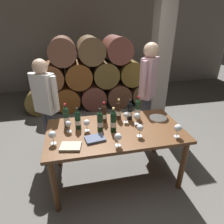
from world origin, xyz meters
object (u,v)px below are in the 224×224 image
object	(u,v)px
wine_glass_0	(126,115)
wine_glass_5	(137,116)
wine_bottle_2	(130,111)
wine_bottle_1	(113,121)
wine_glass_6	(68,124)
wine_glass_7	(52,135)
wine_bottle_5	(78,120)
sommelier_presenting	(148,86)
taster_seated_left	(46,102)
dining_table	(115,136)
wine_bottle_0	(66,117)
wine_bottle_3	(104,113)
wine_bottle_7	(100,121)
serving_plate	(158,118)
wine_glass_4	(178,128)
wine_glass_1	(118,137)
wine_bottle_6	(119,110)
tasting_notebook	(71,147)
leather_ledger	(95,139)
wine_glass_2	(87,123)
wine_glass_3	(140,128)
wine_bottle_4	(138,109)

from	to	relation	value
wine_glass_0	wine_glass_5	size ratio (longest dim) A/B	0.90
wine_bottle_2	wine_glass_5	bearing A→B (deg)	-71.62
wine_bottle_1	wine_glass_5	distance (m)	0.36
wine_glass_6	wine_glass_7	world-z (taller)	wine_glass_7
wine_bottle_5	wine_glass_5	xyz separation A→B (m)	(0.76, -0.05, -0.01)
sommelier_presenting	taster_seated_left	xyz separation A→B (m)	(-1.60, -0.03, -0.12)
dining_table	taster_seated_left	distance (m)	1.17
wine_bottle_1	wine_glass_7	distance (m)	0.72
wine_bottle_1	wine_bottle_2	distance (m)	0.39
wine_glass_6	taster_seated_left	xyz separation A→B (m)	(-0.32, 0.65, 0.06)
wine_bottle_0	wine_bottle_3	world-z (taller)	wine_bottle_0
dining_table	wine_bottle_5	world-z (taller)	wine_bottle_5
wine_bottle_7	serving_plate	size ratio (longest dim) A/B	1.26
wine_bottle_1	serving_plate	size ratio (longest dim) A/B	1.32
wine_bottle_2	sommelier_presenting	bearing A→B (deg)	48.25
wine_glass_4	wine_glass_7	size ratio (longest dim) A/B	1.02
sommelier_presenting	taster_seated_left	bearing A→B (deg)	-178.93
wine_bottle_0	wine_glass_6	size ratio (longest dim) A/B	2.15
wine_bottle_1	dining_table	bearing A→B (deg)	43.95
wine_bottle_3	wine_glass_1	bearing A→B (deg)	-84.79
wine_bottle_2	taster_seated_left	xyz separation A→B (m)	(-1.14, 0.49, 0.04)
wine_bottle_2	serving_plate	size ratio (longest dim) A/B	1.22
wine_bottle_1	wine_bottle_5	distance (m)	0.45
sommelier_presenting	wine_bottle_1	bearing A→B (deg)	-133.83
wine_bottle_1	wine_bottle_6	distance (m)	0.34
serving_plate	wine_glass_7	bearing A→B (deg)	-167.34
wine_bottle_0	wine_bottle_7	distance (m)	0.45
wine_glass_5	wine_bottle_2	bearing A→B (deg)	108.38
wine_glass_5	tasting_notebook	distance (m)	0.93
dining_table	sommelier_presenting	distance (m)	1.10
wine_bottle_6	leather_ledger	size ratio (longest dim) A/B	1.35
wine_bottle_0	wine_bottle_5	bearing A→B (deg)	-33.55
wine_bottle_2	wine_bottle_6	xyz separation A→B (m)	(-0.15, 0.04, 0.00)
taster_seated_left	wine_bottle_3	bearing A→B (deg)	-32.18
wine_bottle_2	wine_glass_7	bearing A→B (deg)	-159.09
wine_bottle_6	wine_glass_1	bearing A→B (deg)	-104.49
wine_bottle_2	sommelier_presenting	size ratio (longest dim) A/B	0.17
wine_bottle_6	wine_glass_2	xyz separation A→B (m)	(-0.46, -0.23, -0.02)
leather_ledger	serving_plate	xyz separation A→B (m)	(0.93, 0.34, -0.01)
wine_glass_7	wine_glass_2	bearing A→B (deg)	26.79
wine_glass_4	tasting_notebook	xyz separation A→B (m)	(-1.23, 0.04, -0.10)
wine_glass_0	wine_glass_3	bearing A→B (deg)	-80.22
wine_bottle_6	wine_glass_7	world-z (taller)	wine_bottle_6
wine_bottle_7	wine_glass_3	size ratio (longest dim) A/B	1.96
wine_bottle_0	wine_bottle_1	xyz separation A→B (m)	(0.56, -0.25, 0.00)
wine_bottle_0	wine_bottle_4	xyz separation A→B (m)	(0.97, 0.04, 0.00)
wine_bottle_0	tasting_notebook	world-z (taller)	wine_bottle_0
wine_bottle_2	wine_glass_3	size ratio (longest dim) A/B	1.90
wine_glass_7	wine_glass_0	bearing A→B (deg)	18.30
wine_bottle_1	wine_glass_7	bearing A→B (deg)	-170.70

